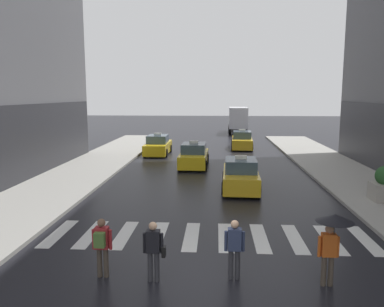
% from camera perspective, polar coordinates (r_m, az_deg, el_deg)
% --- Properties ---
extents(ground_plane, '(160.00, 160.00, 0.00)m').
position_cam_1_polar(ground_plane, '(11.12, 2.12, -17.70)').
color(ground_plane, black).
extents(crosswalk_markings, '(11.30, 2.80, 0.01)m').
position_cam_1_polar(crosswalk_markings, '(13.87, 2.44, -12.16)').
color(crosswalk_markings, silver).
rests_on(crosswalk_markings, ground).
extents(taxi_lead, '(2.04, 4.59, 1.80)m').
position_cam_1_polar(taxi_lead, '(20.46, 7.20, -3.25)').
color(taxi_lead, gold).
rests_on(taxi_lead, ground).
extents(taxi_second, '(2.02, 4.58, 1.80)m').
position_cam_1_polar(taxi_second, '(26.60, 0.29, -0.39)').
color(taxi_second, yellow).
rests_on(taxi_second, ground).
extents(taxi_third, '(1.96, 4.55, 1.80)m').
position_cam_1_polar(taxi_third, '(32.07, -5.06, 1.14)').
color(taxi_third, yellow).
rests_on(taxi_third, ground).
extents(taxi_fourth, '(2.09, 4.61, 1.80)m').
position_cam_1_polar(taxi_fourth, '(35.65, 7.41, 1.87)').
color(taxi_fourth, gold).
rests_on(taxi_fourth, ground).
extents(box_truck, '(2.40, 7.58, 3.35)m').
position_cam_1_polar(box_truck, '(49.37, 6.79, 5.09)').
color(box_truck, '#2D2D2D').
rests_on(box_truck, ground).
extents(pedestrian_with_umbrella, '(0.96, 0.96, 1.94)m').
position_cam_1_polar(pedestrian_with_umbrella, '(10.67, 20.08, -10.60)').
color(pedestrian_with_umbrella, '#473D33').
rests_on(pedestrian_with_umbrella, ground).
extents(pedestrian_with_backpack, '(0.55, 0.43, 1.65)m').
position_cam_1_polar(pedestrian_with_backpack, '(10.95, -13.21, -12.82)').
color(pedestrian_with_backpack, '#473D33').
rests_on(pedestrian_with_backpack, ground).
extents(pedestrian_with_handbag, '(0.60, 0.24, 1.65)m').
position_cam_1_polar(pedestrian_with_handbag, '(10.53, -5.68, -13.74)').
color(pedestrian_with_handbag, '#333338').
rests_on(pedestrian_with_handbag, ground).
extents(pedestrian_plain_coat, '(0.55, 0.24, 1.65)m').
position_cam_1_polar(pedestrian_plain_coat, '(10.67, 6.30, -13.42)').
color(pedestrian_plain_coat, '#333338').
rests_on(pedestrian_plain_coat, ground).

